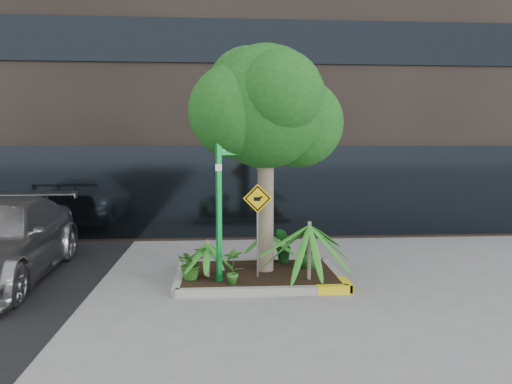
{
  "coord_description": "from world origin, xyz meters",
  "views": [
    {
      "loc": [
        -0.6,
        -9.68,
        2.79
      ],
      "look_at": [
        0.14,
        0.2,
        1.81
      ],
      "focal_mm": 35.0,
      "sensor_mm": 36.0,
      "label": 1
    }
  ],
  "objects": [
    {
      "name": "ground",
      "position": [
        0.0,
        0.0,
        0.0
      ],
      "size": [
        80.0,
        80.0,
        0.0
      ],
      "primitive_type": "plane",
      "color": "gray",
      "rests_on": "ground"
    },
    {
      "name": "cattle_sign",
      "position": [
        0.15,
        -0.05,
        1.39
      ],
      "size": [
        0.57,
        0.09,
        1.84
      ],
      "rotation": [
        0.0,
        0.0,
        -0.03
      ],
      "color": "slate",
      "rests_on": "ground"
    },
    {
      "name": "building",
      "position": [
        0.5,
        8.5,
        7.5
      ],
      "size": [
        18.0,
        8.0,
        15.0
      ],
      "primitive_type": "cube",
      "color": "#2D2621",
      "rests_on": "ground"
    },
    {
      "name": "palm_left",
      "position": [
        -0.83,
        0.03,
        0.84
      ],
      "size": [
        0.83,
        0.83,
        0.92
      ],
      "color": "tan",
      "rests_on": "ground"
    },
    {
      "name": "shrub_a",
      "position": [
        -1.15,
        -0.12,
        0.47
      ],
      "size": [
        0.8,
        0.8,
        0.63
      ],
      "primitive_type": "imported",
      "rotation": [
        0.0,
        0.0,
        0.68
      ],
      "color": "#29621C",
      "rests_on": "planter"
    },
    {
      "name": "shrub_d",
      "position": [
        0.83,
        1.09,
        0.53
      ],
      "size": [
        0.46,
        0.46,
        0.77
      ],
      "primitive_type": "imported",
      "rotation": [
        0.0,
        0.0,
        4.8
      ],
      "color": "#1D6723",
      "rests_on": "planter"
    },
    {
      "name": "shrub_c",
      "position": [
        -0.34,
        -0.55,
        0.5
      ],
      "size": [
        0.44,
        0.44,
        0.71
      ],
      "primitive_type": "imported",
      "rotation": [
        0.0,
        0.0,
        3.36
      ],
      "color": "#2C6D22",
      "rests_on": "planter"
    },
    {
      "name": "palm_back",
      "position": [
        0.44,
        1.08,
        0.82
      ],
      "size": [
        0.81,
        0.81,
        0.9
      ],
      "color": "tan",
      "rests_on": "ground"
    },
    {
      "name": "tree",
      "position": [
        0.35,
        0.45,
        3.51
      ],
      "size": [
        3.2,
        2.84,
        4.8
      ],
      "color": "tan",
      "rests_on": "ground"
    },
    {
      "name": "planter",
      "position": [
        0.23,
        0.27,
        0.1
      ],
      "size": [
        3.35,
        2.36,
        0.15
      ],
      "color": "#9E9E99",
      "rests_on": "ground"
    },
    {
      "name": "shrub_b",
      "position": [
        1.3,
        0.6,
        0.55
      ],
      "size": [
        0.54,
        0.54,
        0.8
      ],
      "primitive_type": "imported",
      "rotation": [
        0.0,
        0.0,
        1.8
      ],
      "color": "#1E621D",
      "rests_on": "planter"
    },
    {
      "name": "palm_front",
      "position": [
        1.14,
        -0.3,
        1.21
      ],
      "size": [
        1.27,
        1.27,
        1.42
      ],
      "color": "tan",
      "rests_on": "ground"
    },
    {
      "name": "street_sign_post",
      "position": [
        -0.57,
        -0.22,
        1.88
      ],
      "size": [
        1.12,
        0.84,
        3.03
      ],
      "rotation": [
        0.0,
        0.0,
        0.43
      ],
      "color": "#0D9635",
      "rests_on": "ground"
    }
  ]
}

